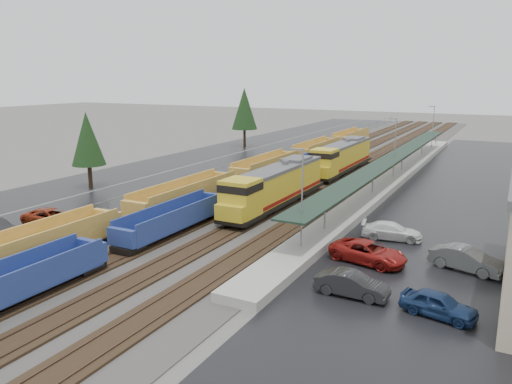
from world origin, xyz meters
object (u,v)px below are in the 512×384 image
at_px(locomotive_trail, 341,157).
at_px(parked_car_east_c, 392,231).
at_px(parked_car_east_b, 368,252).
at_px(parked_car_east_d, 439,305).
at_px(parked_car_east_a, 352,285).
at_px(parked_car_west_c, 52,217).
at_px(parked_car_east_e, 467,259).
at_px(locomotive_lead, 274,186).
at_px(well_string_blue, 223,201).
at_px(well_string_yellow, 232,180).

bearing_deg(locomotive_trail, parked_car_east_c, -63.38).
distance_m(locomotive_trail, parked_car_east_b, 33.58).
xyz_separation_m(parked_car_east_c, parked_car_east_d, (5.39, -12.34, 0.01)).
bearing_deg(parked_car_east_a, parked_car_east_d, -93.61).
bearing_deg(parked_car_east_a, parked_car_west_c, 86.88).
height_order(locomotive_trail, parked_car_east_e, locomotive_trail).
bearing_deg(parked_car_east_a, locomotive_lead, 39.37).
relative_size(locomotive_lead, well_string_blue, 0.21).
bearing_deg(parked_car_east_e, parked_car_east_b, 120.59).
relative_size(well_string_blue, parked_car_east_d, 22.05).
height_order(locomotive_trail, well_string_yellow, locomotive_trail).
height_order(locomotive_lead, parked_car_west_c, locomotive_lead).
distance_m(parked_car_east_d, parked_car_east_e, 7.98).
relative_size(parked_car_east_b, parked_car_east_c, 1.14).
distance_m(parked_car_east_c, parked_car_east_d, 13.46).
bearing_deg(parked_car_east_e, well_string_blue, 93.05).
xyz_separation_m(locomotive_trail, parked_car_west_c, (-15.06, -35.31, -1.58)).
height_order(well_string_yellow, parked_car_east_b, well_string_yellow).
bearing_deg(parked_car_west_c, well_string_blue, -50.97).
relative_size(parked_car_west_c, parked_car_east_d, 1.30).
height_order(well_string_yellow, parked_car_west_c, well_string_yellow).
xyz_separation_m(parked_car_east_b, parked_car_east_d, (5.67, -6.31, -0.06)).
relative_size(parked_car_east_a, parked_car_east_d, 1.07).
xyz_separation_m(well_string_blue, parked_car_east_e, (22.70, -5.30, -0.32)).
relative_size(well_string_blue, parked_car_east_a, 20.59).
height_order(well_string_blue, parked_car_east_a, well_string_blue).
relative_size(locomotive_trail, parked_car_west_c, 3.56).
height_order(locomotive_trail, parked_car_east_c, locomotive_trail).
xyz_separation_m(parked_car_east_d, parked_car_east_e, (0.70, 7.95, 0.10)).
relative_size(well_string_yellow, parked_car_east_c, 22.50).
relative_size(locomotive_lead, well_string_yellow, 0.18).
xyz_separation_m(parked_car_west_c, parked_car_east_e, (33.76, 5.76, 0.05)).
xyz_separation_m(locomotive_lead, well_string_blue, (-4.00, -3.26, -1.21)).
relative_size(locomotive_lead, parked_car_east_b, 3.51).
bearing_deg(locomotive_trail, parked_car_east_a, -70.77).
xyz_separation_m(parked_car_east_b, parked_car_east_e, (6.37, 1.64, 0.04)).
xyz_separation_m(parked_car_east_a, parked_car_east_c, (-0.34, 11.97, -0.03)).
distance_m(locomotive_lead, well_string_blue, 5.30).
bearing_deg(parked_car_east_a, parked_car_east_b, 6.64).
bearing_deg(locomotive_lead, parked_car_west_c, -136.45).
distance_m(locomotive_lead, parked_car_east_d, 24.47).
relative_size(locomotive_trail, parked_car_east_e, 3.94).
xyz_separation_m(locomotive_lead, parked_car_east_d, (18.00, -16.50, -1.63)).
relative_size(well_string_yellow, parked_car_west_c, 20.00).
relative_size(parked_car_east_c, parked_car_east_d, 1.16).
distance_m(locomotive_lead, parked_car_west_c, 20.83).
bearing_deg(parked_car_east_d, parked_car_east_b, 53.47).
bearing_deg(locomotive_trail, parked_car_east_e, -57.67).
relative_size(parked_car_east_b, parked_car_east_d, 1.32).
xyz_separation_m(well_string_yellow, parked_car_east_b, (20.33, -15.61, -0.47)).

